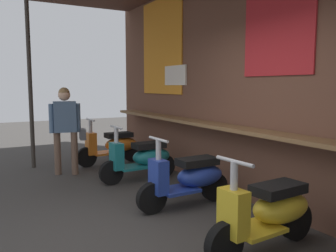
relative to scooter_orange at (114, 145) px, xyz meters
name	(u,v)px	position (x,y,z in m)	size (l,w,h in m)	color
ground_plane	(139,244)	(3.65, -1.08, -0.39)	(27.51, 27.51, 0.00)	#383533
market_stall_facade	(274,55)	(3.63, 0.75, 1.61)	(9.83, 2.68, 3.57)	brown
scooter_orange	(114,145)	(0.00, 0.00, 0.00)	(0.46, 1.40, 0.97)	orange
scooter_teal	(143,158)	(1.44, 0.00, 0.00)	(0.46, 1.40, 0.97)	#197075
scooter_blue	(190,178)	(2.93, 0.00, 0.00)	(0.46, 1.40, 0.97)	#233D9E
scooter_yellow	(269,212)	(4.38, 0.00, 0.00)	(0.48, 1.40, 0.97)	gold
shopper_browsing	(66,123)	(0.39, -1.05, 0.57)	(0.29, 0.65, 1.59)	brown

